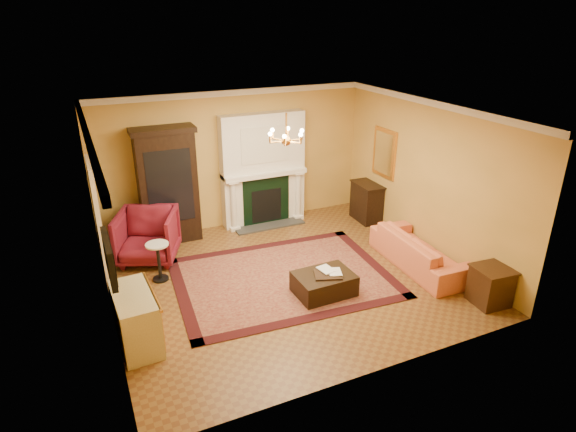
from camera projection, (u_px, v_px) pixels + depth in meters
floor at (286, 278)px, 8.77m from camera, size 6.00×5.50×0.02m
ceiling at (286, 112)px, 7.59m from camera, size 6.00×5.50×0.02m
wall_back at (234, 160)px, 10.49m from camera, size 6.00×0.02×3.00m
wall_front at (379, 276)px, 5.86m from camera, size 6.00×0.02×3.00m
wall_left at (99, 232)px, 7.03m from camera, size 0.02×5.50×3.00m
wall_right at (428, 178)px, 9.32m from camera, size 0.02×5.50×3.00m
fireplace at (263, 172)px, 10.68m from camera, size 1.90×0.70×2.50m
crown_molding at (264, 107)px, 8.41m from camera, size 6.00×5.50×0.12m
doorway at (98, 218)px, 8.65m from camera, size 0.08×1.05×2.10m
tv_panel at (109, 258)px, 6.61m from camera, size 0.09×0.95×0.58m
gilt_mirror at (384, 153)px, 10.42m from camera, size 0.06×0.76×1.05m
chandelier at (286, 137)px, 7.74m from camera, size 0.63×0.55×0.53m
oriental_rug at (283, 278)px, 8.76m from camera, size 4.02×3.14×0.02m
china_cabinet at (168, 188)px, 9.81m from camera, size 1.16×0.53×2.31m
wingback_armchair at (147, 234)px, 9.21m from camera, size 1.37×1.33×1.10m
pedestal_table at (159, 259)px, 8.54m from camera, size 0.41×0.41×0.72m
commode at (136, 319)px, 6.89m from camera, size 0.58×1.13×0.83m
coral_sofa at (420, 245)px, 9.02m from camera, size 0.74×2.23×0.86m
end_table at (490, 287)px, 7.90m from camera, size 0.58×0.58×0.62m
console_table at (366, 203)px, 11.06m from camera, size 0.47×0.78×0.86m
leather_ottoman at (324, 283)px, 8.20m from camera, size 0.99×0.73×0.36m
ottoman_tray at (328, 275)px, 8.09m from camera, size 0.55×0.49×0.03m
book_a at (321, 264)px, 8.08m from camera, size 0.22×0.06×0.30m
book_b at (329, 265)px, 8.06m from camera, size 0.20×0.09×0.29m
topiary_left at (239, 165)px, 10.33m from camera, size 0.14×0.14×0.38m
topiary_right at (291, 158)px, 10.79m from camera, size 0.15×0.15×0.40m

